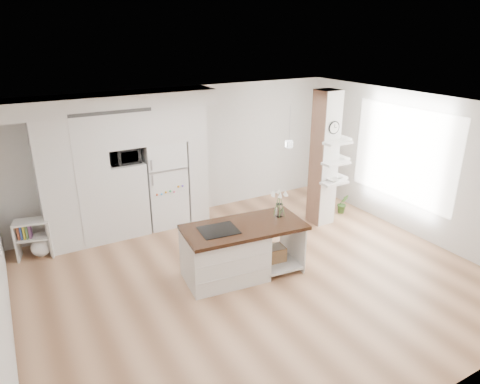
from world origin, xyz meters
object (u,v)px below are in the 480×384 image
(refrigerator, at_px, (164,183))
(floor_plant_a, at_px, (343,204))
(kitchen_island, at_px, (232,251))
(bookshelf, at_px, (36,241))

(refrigerator, height_order, floor_plant_a, refrigerator)
(kitchen_island, bearing_deg, bookshelf, 145.62)
(kitchen_island, xyz_separation_m, floor_plant_a, (3.32, 1.06, -0.24))
(bookshelf, xyz_separation_m, floor_plant_a, (5.97, -1.20, -0.09))
(bookshelf, bearing_deg, floor_plant_a, 1.57)
(kitchen_island, distance_m, bookshelf, 3.49)
(bookshelf, bearing_deg, refrigerator, 17.35)
(refrigerator, height_order, kitchen_island, refrigerator)
(refrigerator, relative_size, kitchen_island, 0.87)
(bookshelf, relative_size, floor_plant_a, 1.60)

